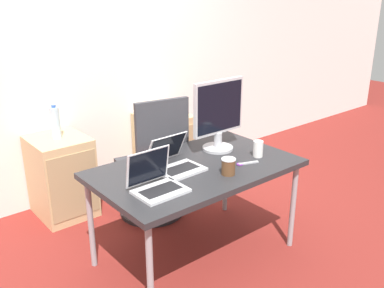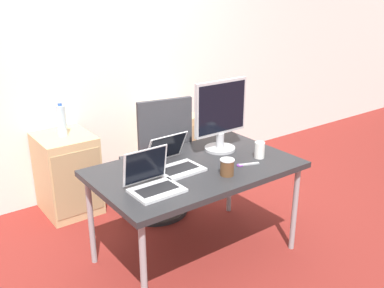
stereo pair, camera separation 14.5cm
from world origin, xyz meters
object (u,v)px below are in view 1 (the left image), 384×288
laptop_right (156,183)px  office_chair (154,173)px  cabinet_left (62,176)px  water_bottle (55,123)px  coffee_cup_white (258,149)px  cabinet_right (164,148)px  coffee_cup_brown (228,166)px  laptop_left (175,162)px  monitor (218,115)px

laptop_right → office_chair: bearing=56.9°
office_chair → cabinet_left: size_ratio=1.54×
water_bottle → coffee_cup_white: size_ratio=2.38×
cabinet_right → laptop_right: bearing=-127.3°
water_bottle → laptop_right: bearing=-87.4°
cabinet_right → coffee_cup_brown: 1.60m
water_bottle → cabinet_right: bearing=-0.1°
coffee_cup_white → cabinet_right: bearing=84.2°
laptop_left → laptop_right: (-0.29, -0.19, 0.00)m
coffee_cup_white → coffee_cup_brown: coffee_cup_white is taller
office_chair → cabinet_left: (-0.59, 0.54, -0.05)m
monitor → coffee_cup_brown: (-0.26, -0.38, -0.21)m
laptop_right → coffee_cup_white: (0.88, -0.01, 0.01)m
coffee_cup_white → office_chair: bearing=113.7°
office_chair → laptop_left: size_ratio=3.21×
cabinet_right → laptop_right: laptop_right is taller
monitor → cabinet_right: bearing=76.1°
coffee_cup_white → coffee_cup_brown: 0.40m
laptop_right → coffee_cup_white: bearing=-0.8°
cabinet_left → laptop_right: size_ratio=2.30×
water_bottle → monitor: 1.36m
office_chair → coffee_cup_brown: office_chair is taller
office_chair → laptop_left: (-0.24, -0.62, 0.36)m
cabinet_right → laptop_right: 1.74m
laptop_left → coffee_cup_brown: (0.21, -0.29, 0.01)m
cabinet_right → monitor: (-0.26, -1.07, 0.63)m
cabinet_left → cabinet_right: 1.08m
cabinet_right → coffee_cup_brown: bearing=-109.9°
cabinet_left → coffee_cup_white: 1.71m
coffee_cup_white → coffee_cup_brown: size_ratio=1.06×
laptop_left → coffee_cup_brown: laptop_left is taller
laptop_left → monitor: 0.53m
laptop_right → coffee_cup_brown: (0.50, -0.11, 0.01)m
cabinet_right → coffee_cup_brown: (-0.52, -1.45, 0.42)m
cabinet_left → laptop_left: size_ratio=2.08×
cabinet_left → coffee_cup_brown: (0.56, -1.45, 0.42)m
office_chair → cabinet_left: 0.80m
office_chair → coffee_cup_brown: 0.98m
laptop_left → coffee_cup_white: 0.63m
office_chair → laptop_right: size_ratio=3.54×
office_chair → coffee_cup_brown: bearing=-91.6°
office_chair → water_bottle: 0.90m
office_chair → coffee_cup_brown: (-0.03, -0.91, 0.37)m
office_chair → water_bottle: size_ratio=3.84×
cabinet_left → water_bottle: size_ratio=2.49×
office_chair → laptop_right: office_chair is taller
laptop_right → cabinet_right: bearing=52.7°
monitor → coffee_cup_brown: bearing=-124.1°
laptop_left → monitor: (0.47, 0.09, 0.22)m
coffee_cup_brown → laptop_right: bearing=168.1°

